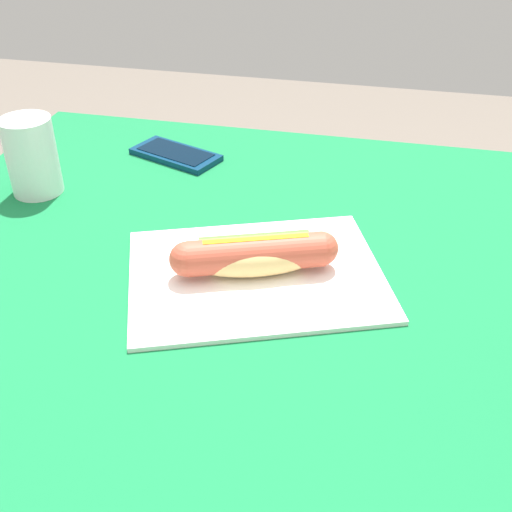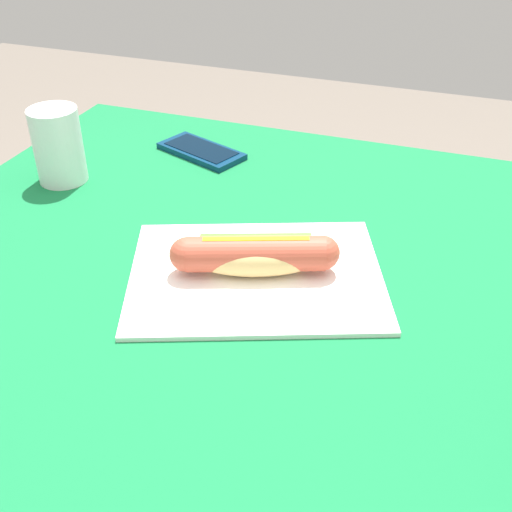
{
  "view_description": "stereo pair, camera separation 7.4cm",
  "coord_description": "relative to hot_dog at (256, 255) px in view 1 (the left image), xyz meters",
  "views": [
    {
      "loc": [
        0.07,
        -0.6,
        1.21
      ],
      "look_at": [
        -0.07,
        0.01,
        0.8
      ],
      "focal_mm": 44.49,
      "sensor_mm": 36.0,
      "label": 1
    },
    {
      "loc": [
        0.14,
        -0.58,
        1.21
      ],
      "look_at": [
        -0.07,
        0.01,
        0.8
      ],
      "focal_mm": 44.49,
      "sensor_mm": 36.0,
      "label": 2
    }
  ],
  "objects": [
    {
      "name": "dining_table",
      "position": [
        0.07,
        -0.01,
        -0.17
      ],
      "size": [
        1.12,
        0.9,
        0.77
      ],
      "color": "brown",
      "rests_on": "ground"
    },
    {
      "name": "paper_wrapper",
      "position": [
        0.0,
        -0.0,
        -0.03
      ],
      "size": [
        0.36,
        0.32,
        0.01
      ],
      "primitive_type": "cube",
      "rotation": [
        0.0,
        0.0,
        0.37
      ],
      "color": "white",
      "rests_on": "dining_table"
    },
    {
      "name": "hot_dog",
      "position": [
        0.0,
        0.0,
        0.0
      ],
      "size": [
        0.19,
        0.1,
        0.05
      ],
      "color": "#E5BC75",
      "rests_on": "paper_wrapper"
    },
    {
      "name": "cell_phone",
      "position": [
        -0.2,
        0.3,
        -0.03
      ],
      "size": [
        0.16,
        0.11,
        0.01
      ],
      "color": "#0A2D4C",
      "rests_on": "dining_table"
    },
    {
      "name": "drinking_cup",
      "position": [
        -0.36,
        0.14,
        0.03
      ],
      "size": [
        0.07,
        0.07,
        0.11
      ],
      "primitive_type": "cylinder",
      "color": "white",
      "rests_on": "dining_table"
    }
  ]
}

